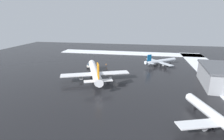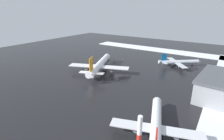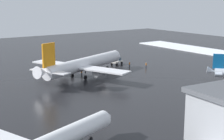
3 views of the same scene
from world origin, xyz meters
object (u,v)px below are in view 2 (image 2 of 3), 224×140
Objects in this scene: airplane_far_rear at (156,124)px; cargo_hangar at (221,87)px; ground_crew_beside_wing at (122,60)px; ground_crew_by_nose_gear at (114,60)px; pushback_tug at (106,59)px; airplane_foreground_jet at (100,65)px; airplane_parked_starboard at (179,62)px; ground_crew_near_tug at (98,69)px.

airplane_far_rear is 35.56m from cargo_hangar.
ground_crew_by_nose_gear is (-3.53, 4.29, 0.00)m from ground_crew_beside_wing.
pushback_tug is 10.70m from ground_crew_beside_wing.
airplane_parked_starboard is at bearing -67.27° from airplane_foreground_jet.
cargo_hangar reaches higher than airplane_parked_starboard.
cargo_hangar is at bearing -93.29° from airplane_parked_starboard.
pushback_tug is at bearing 4.51° from airplane_foreground_jet.
airplane_foreground_jet is at bearing 4.61° from ground_crew_near_tug.
airplane_foreground_jet is 1.30× the size of airplane_far_rear.
cargo_hangar is at bearing 19.76° from ground_crew_near_tug.
pushback_tug is 0.19× the size of cargo_hangar.
ground_crew_near_tug is 58.02m from cargo_hangar.
ground_crew_beside_wing is at bearing 19.11° from airplane_far_rear.
pushback_tug is at bearing 130.22° from ground_crew_near_tug.
ground_crew_near_tug is (31.88, 45.01, -1.90)m from airplane_far_rear.
ground_crew_beside_wing is 1.00× the size of ground_crew_by_nose_gear.
airplane_far_rear is 69.56m from ground_crew_beside_wing.
airplane_parked_starboard is 45.05m from pushback_tug.
airplane_parked_starboard is 48.08m from ground_crew_near_tug.
airplane_far_rear is 1.09× the size of cargo_hangar.
airplane_far_rear is at bearing -153.32° from pushback_tug.
airplane_foreground_jet reaches higher than ground_crew_beside_wing.
airplane_parked_starboard is 34.50m from ground_crew_beside_wing.
ground_crew_by_nose_gear is at bearing 159.99° from airplane_parked_starboard.
airplane_foreground_jet is 46.96m from airplane_parked_starboard.
ground_crew_beside_wing is (54.89, 42.69, -1.90)m from airplane_far_rear.
ground_crew_beside_wing is at bearing 73.25° from cargo_hangar.
ground_crew_near_tug is (0.49, 1.99, -2.81)m from airplane_foreground_jet.
ground_crew_near_tug is at bearing 95.87° from cargo_hangar.
cargo_hangar is (-21.79, -55.58, 3.47)m from ground_crew_beside_wing.
ground_crew_by_nose_gear is 62.69m from cargo_hangar.
pushback_tug is 2.97× the size of ground_crew_by_nose_gear.
cargo_hangar reaches higher than ground_crew_near_tug.
airplane_far_rear is at bearing 163.38° from cargo_hangar.
cargo_hangar is (-18.26, -59.87, 3.47)m from ground_crew_by_nose_gear.
cargo_hangar is at bearing -109.97° from airplane_foreground_jet.
airplane_foreground_jet is at bearing -174.55° from airplane_parked_starboard.
pushback_tug is (18.80, 9.27, -2.50)m from airplane_foreground_jet.
pushback_tug reaches higher than ground_crew_by_nose_gear.
cargo_hangar is (1.23, -57.91, 3.47)m from ground_crew_near_tug.
cargo_hangar is (33.10, -12.89, 1.57)m from airplane_far_rear.
airplane_far_rear is 72.49m from pushback_tug.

